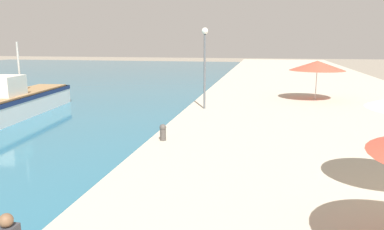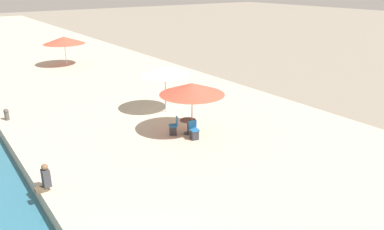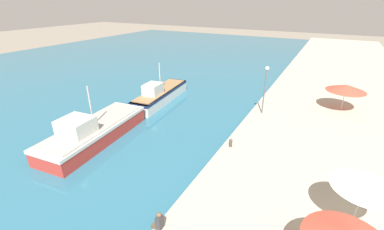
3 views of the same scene
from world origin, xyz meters
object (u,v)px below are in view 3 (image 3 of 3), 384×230
at_px(lamppost, 266,82).
at_px(cafe_umbrella_striped, 346,88).
at_px(fishing_boat_mid, 160,94).
at_px(person_at_quay, 159,222).
at_px(mooring_bollard, 231,142).
at_px(fishing_boat_near, 93,131).
at_px(cafe_umbrella_white, 365,183).

bearing_deg(lamppost, cafe_umbrella_striped, 34.62).
xyz_separation_m(fishing_boat_mid, lamppost, (11.26, 0.81, 2.82)).
xyz_separation_m(person_at_quay, mooring_bollard, (0.34, 8.71, -0.11)).
xyz_separation_m(cafe_umbrella_striped, person_at_quay, (-7.51, -20.54, -1.79)).
bearing_deg(lamppost, mooring_bollard, -93.85).
height_order(fishing_boat_mid, person_at_quay, fishing_boat_mid).
bearing_deg(fishing_boat_near, cafe_umbrella_white, -7.29).
xyz_separation_m(cafe_umbrella_striped, lamppost, (-6.68, -4.61, 0.84)).
height_order(fishing_boat_near, person_at_quay, fishing_boat_near).
xyz_separation_m(mooring_bollard, lamppost, (0.49, 7.22, 2.74)).
bearing_deg(cafe_umbrella_striped, fishing_boat_mid, -163.17).
xyz_separation_m(fishing_boat_mid, person_at_quay, (10.44, -15.11, 0.19)).
relative_size(person_at_quay, lamppost, 0.23).
relative_size(fishing_boat_mid, person_at_quay, 9.08).
relative_size(fishing_boat_near, fishing_boat_mid, 1.05).
bearing_deg(mooring_bollard, person_at_quay, -92.21).
distance_m(cafe_umbrella_striped, lamppost, 8.17).
height_order(fishing_boat_near, fishing_boat_mid, fishing_boat_near).
distance_m(fishing_boat_near, mooring_bollard, 11.00).
bearing_deg(fishing_boat_mid, cafe_umbrella_white, -35.31).
bearing_deg(cafe_umbrella_striped, person_at_quay, -110.08).
bearing_deg(fishing_boat_mid, fishing_boat_near, -94.06).
relative_size(cafe_umbrella_white, lamppost, 0.64).
xyz_separation_m(fishing_boat_mid, cafe_umbrella_striped, (17.95, 5.43, 1.99)).
xyz_separation_m(fishing_boat_near, mooring_bollard, (10.44, 3.47, 0.03)).
bearing_deg(cafe_umbrella_striped, cafe_umbrella_white, -87.90).
relative_size(fishing_boat_mid, lamppost, 2.08).
xyz_separation_m(fishing_boat_near, person_at_quay, (10.11, -5.24, 0.15)).
height_order(mooring_bollard, lamppost, lamppost).
bearing_deg(lamppost, person_at_quay, -92.95).
distance_m(fishing_boat_near, lamppost, 15.53).
xyz_separation_m(fishing_boat_near, cafe_umbrella_striped, (17.61, 15.30, 1.94)).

